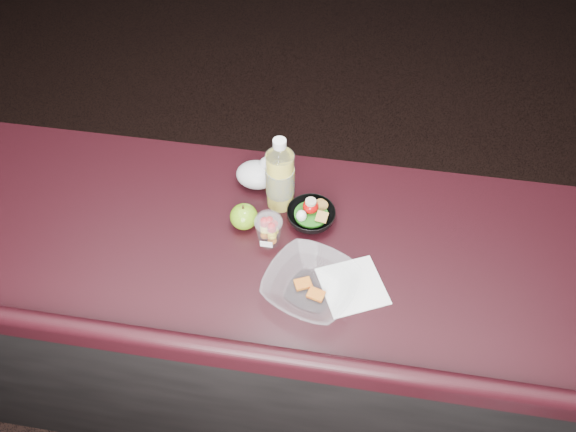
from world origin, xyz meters
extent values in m
cube|color=black|center=(0.00, 0.30, 0.49)|extent=(4.00, 0.65, 0.98)
cube|color=black|center=(0.00, 0.30, 1.00)|extent=(4.06, 0.71, 0.04)
cylinder|color=yellow|center=(0.00, 0.45, 1.12)|extent=(0.08, 0.08, 0.20)
cylinder|color=white|center=(0.00, 0.45, 1.12)|extent=(0.08, 0.08, 0.20)
cone|color=white|center=(0.00, 0.45, 1.23)|extent=(0.08, 0.08, 0.03)
cylinder|color=white|center=(0.00, 0.45, 1.26)|extent=(0.04, 0.04, 0.02)
cylinder|color=#072D99|center=(0.00, 0.45, 1.12)|extent=(0.08, 0.08, 0.09)
ellipsoid|color=white|center=(-0.01, 0.30, 1.11)|extent=(0.08, 0.08, 0.04)
ellipsoid|color=#538F10|center=(-0.09, 0.35, 1.06)|extent=(0.08, 0.08, 0.07)
cylinder|color=black|center=(-0.09, 0.35, 1.10)|extent=(0.01, 0.01, 0.01)
ellipsoid|color=silver|center=(-0.09, 0.51, 1.06)|extent=(0.13, 0.10, 0.07)
sphere|color=silver|center=(-0.06, 0.53, 1.09)|extent=(0.05, 0.05, 0.05)
imported|color=black|center=(0.10, 0.39, 1.04)|extent=(0.18, 0.18, 0.04)
cylinder|color=#0F470C|center=(0.10, 0.39, 1.05)|extent=(0.10, 0.10, 0.01)
ellipsoid|color=#A20706|center=(0.09, 0.40, 1.07)|extent=(0.05, 0.05, 0.04)
cylinder|color=beige|center=(0.09, 0.40, 1.09)|extent=(0.03, 0.03, 0.01)
ellipsoid|color=white|center=(0.07, 0.37, 1.07)|extent=(0.03, 0.03, 0.04)
imported|color=silver|center=(0.13, 0.15, 1.05)|extent=(0.30, 0.30, 0.06)
cube|color=#990F0C|center=(0.11, 0.16, 1.03)|extent=(0.05, 0.05, 0.01)
cube|color=#990F0C|center=(0.14, 0.14, 1.03)|extent=(0.05, 0.04, 0.01)
cube|color=white|center=(0.24, 0.19, 1.02)|extent=(0.21, 0.21, 0.00)
camera|label=1|loc=(0.19, -0.64, 2.29)|focal=35.00mm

